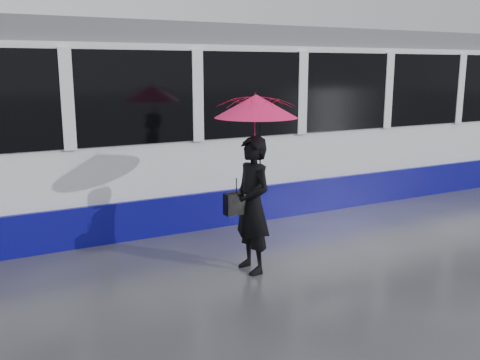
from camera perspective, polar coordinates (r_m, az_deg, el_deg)
ground at (r=8.05m, az=1.89°, el=-7.28°), size 90.00×90.00×0.00m
rails at (r=10.19m, az=-5.14°, el=-3.11°), size 34.00×1.51×0.02m
tram at (r=9.33m, az=-16.08°, el=5.26°), size 26.00×2.56×3.35m
woman at (r=6.94m, az=1.30°, el=-2.68°), size 0.46×0.67×1.80m
umbrella at (r=6.77m, az=1.71°, el=6.16°), size 1.10×1.10×1.21m
handbag at (r=6.84m, az=-0.39°, el=-2.51°), size 0.33×0.15×0.46m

